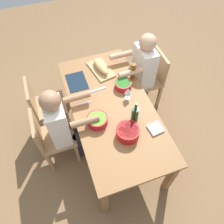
{
  "coord_description": "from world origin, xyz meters",
  "views": [
    {
      "loc": [
        1.43,
        -0.5,
        2.73
      ],
      "look_at": [
        0.0,
        0.0,
        0.63
      ],
      "focal_mm": 35.57,
      "sensor_mm": 36.0,
      "label": 1
    }
  ],
  "objects_px": {
    "diner_far_left": "(141,68)",
    "chair_near_left": "(43,105)",
    "cutting_board": "(101,69)",
    "serving_bowl_salad": "(97,120)",
    "wine_glass": "(128,92)",
    "serving_bowl_fruit": "(128,132)",
    "serving_bowl_greens": "(123,84)",
    "bread_loaf": "(101,66)",
    "wine_bottle": "(135,114)",
    "dining_table": "(112,111)",
    "chair_far_left": "(151,77)",
    "chair_near_center": "(50,137)",
    "beer_bottle": "(133,71)",
    "diner_near_center": "(62,123)",
    "napkin_stack": "(155,128)"
  },
  "relations": [
    {
      "from": "beer_bottle",
      "to": "cutting_board",
      "type": "bearing_deg",
      "value": -128.15
    },
    {
      "from": "beer_bottle",
      "to": "chair_far_left",
      "type": "bearing_deg",
      "value": 112.92
    },
    {
      "from": "diner_far_left",
      "to": "wine_glass",
      "type": "xyz_separation_m",
      "value": [
        0.45,
        -0.37,
        0.16
      ]
    },
    {
      "from": "serving_bowl_fruit",
      "to": "serving_bowl_salad",
      "type": "relative_size",
      "value": 1.09
    },
    {
      "from": "diner_far_left",
      "to": "wine_glass",
      "type": "bearing_deg",
      "value": -39.8
    },
    {
      "from": "diner_far_left",
      "to": "serving_bowl_salad",
      "type": "xyz_separation_m",
      "value": [
        0.66,
        -0.8,
        0.09
      ]
    },
    {
      "from": "wine_glass",
      "to": "napkin_stack",
      "type": "bearing_deg",
      "value": 13.95
    },
    {
      "from": "cutting_board",
      "to": "napkin_stack",
      "type": "height_order",
      "value": "napkin_stack"
    },
    {
      "from": "bread_loaf",
      "to": "wine_bottle",
      "type": "relative_size",
      "value": 1.1
    },
    {
      "from": "serving_bowl_fruit",
      "to": "serving_bowl_greens",
      "type": "distance_m",
      "value": 0.67
    },
    {
      "from": "chair_near_center",
      "to": "cutting_board",
      "type": "distance_m",
      "value": 1.05
    },
    {
      "from": "serving_bowl_greens",
      "to": "napkin_stack",
      "type": "xyz_separation_m",
      "value": [
        0.67,
        0.11,
        -0.03
      ]
    },
    {
      "from": "serving_bowl_fruit",
      "to": "wine_bottle",
      "type": "bearing_deg",
      "value": 137.26
    },
    {
      "from": "dining_table",
      "to": "beer_bottle",
      "type": "distance_m",
      "value": 0.55
    },
    {
      "from": "dining_table",
      "to": "chair_near_left",
      "type": "distance_m",
      "value": 0.93
    },
    {
      "from": "diner_near_center",
      "to": "serving_bowl_salad",
      "type": "height_order",
      "value": "diner_near_center"
    },
    {
      "from": "chair_near_left",
      "to": "serving_bowl_salad",
      "type": "relative_size",
      "value": 3.89
    },
    {
      "from": "cutting_board",
      "to": "wine_glass",
      "type": "bearing_deg",
      "value": 15.23
    },
    {
      "from": "serving_bowl_fruit",
      "to": "diner_near_center",
      "type": "bearing_deg",
      "value": -123.57
    },
    {
      "from": "beer_bottle",
      "to": "napkin_stack",
      "type": "height_order",
      "value": "beer_bottle"
    },
    {
      "from": "diner_near_center",
      "to": "wine_bottle",
      "type": "height_order",
      "value": "diner_near_center"
    },
    {
      "from": "chair_far_left",
      "to": "diner_near_center",
      "type": "relative_size",
      "value": 0.71
    },
    {
      "from": "chair_far_left",
      "to": "chair_near_left",
      "type": "xyz_separation_m",
      "value": [
        0.0,
        -1.53,
        0.0
      ]
    },
    {
      "from": "dining_table",
      "to": "cutting_board",
      "type": "distance_m",
      "value": 0.61
    },
    {
      "from": "chair_far_left",
      "to": "chair_near_center",
      "type": "relative_size",
      "value": 1.0
    },
    {
      "from": "chair_near_center",
      "to": "bread_loaf",
      "type": "height_order",
      "value": "same"
    },
    {
      "from": "diner_near_center",
      "to": "cutting_board",
      "type": "bearing_deg",
      "value": 133.04
    },
    {
      "from": "chair_near_center",
      "to": "cutting_board",
      "type": "xyz_separation_m",
      "value": [
        -0.6,
        0.82,
        0.27
      ]
    },
    {
      "from": "napkin_stack",
      "to": "dining_table",
      "type": "bearing_deg",
      "value": -142.85
    },
    {
      "from": "wine_bottle",
      "to": "serving_bowl_salad",
      "type": "bearing_deg",
      "value": -104.77
    },
    {
      "from": "serving_bowl_salad",
      "to": "beer_bottle",
      "type": "height_order",
      "value": "beer_bottle"
    },
    {
      "from": "wine_glass",
      "to": "napkin_stack",
      "type": "height_order",
      "value": "wine_glass"
    },
    {
      "from": "chair_near_left",
      "to": "serving_bowl_fruit",
      "type": "height_order",
      "value": "same"
    },
    {
      "from": "chair_near_left",
      "to": "cutting_board",
      "type": "relative_size",
      "value": 2.12
    },
    {
      "from": "diner_far_left",
      "to": "wine_bottle",
      "type": "xyz_separation_m",
      "value": [
        0.76,
        -0.42,
        0.15
      ]
    },
    {
      "from": "chair_near_center",
      "to": "bread_loaf",
      "type": "bearing_deg",
      "value": 125.98
    },
    {
      "from": "diner_near_center",
      "to": "serving_bowl_greens",
      "type": "distance_m",
      "value": 0.84
    },
    {
      "from": "chair_near_center",
      "to": "wine_bottle",
      "type": "distance_m",
      "value": 1.03
    },
    {
      "from": "chair_near_left",
      "to": "serving_bowl_greens",
      "type": "height_order",
      "value": "chair_near_left"
    },
    {
      "from": "chair_near_center",
      "to": "wine_glass",
      "type": "xyz_separation_m",
      "value": [
        -0.05,
        0.97,
        0.37
      ]
    },
    {
      "from": "dining_table",
      "to": "chair_far_left",
      "type": "relative_size",
      "value": 2.14
    },
    {
      "from": "wine_bottle",
      "to": "diner_near_center",
      "type": "bearing_deg",
      "value": -109.15
    },
    {
      "from": "dining_table",
      "to": "serving_bowl_salad",
      "type": "bearing_deg",
      "value": -54.33
    },
    {
      "from": "bread_loaf",
      "to": "napkin_stack",
      "type": "distance_m",
      "value": 1.07
    },
    {
      "from": "diner_far_left",
      "to": "chair_near_left",
      "type": "height_order",
      "value": "diner_far_left"
    },
    {
      "from": "dining_table",
      "to": "serving_bowl_salad",
      "type": "height_order",
      "value": "serving_bowl_salad"
    },
    {
      "from": "chair_near_left",
      "to": "napkin_stack",
      "type": "relative_size",
      "value": 6.07
    },
    {
      "from": "cutting_board",
      "to": "bread_loaf",
      "type": "relative_size",
      "value": 1.25
    },
    {
      "from": "diner_far_left",
      "to": "cutting_board",
      "type": "relative_size",
      "value": 3.0
    },
    {
      "from": "dining_table",
      "to": "diner_near_center",
      "type": "xyz_separation_m",
      "value": [
        0.0,
        -0.58,
        0.04
      ]
    }
  ]
}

